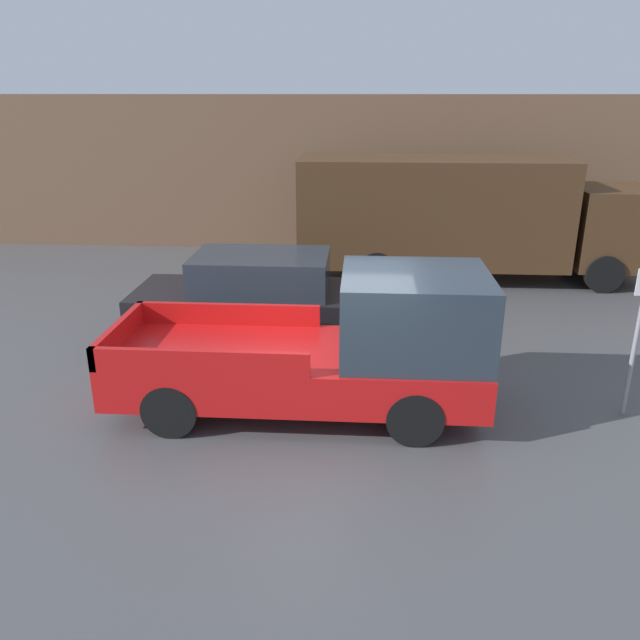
{
  "coord_description": "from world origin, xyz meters",
  "views": [
    {
      "loc": [
        0.43,
        -8.31,
        4.66
      ],
      "look_at": [
        -0.23,
        1.36,
        1.11
      ],
      "focal_mm": 35.0,
      "sensor_mm": 36.0,
      "label": 1
    }
  ],
  "objects_px": {
    "pickup_truck": "(338,348)",
    "car": "(257,295)",
    "delivery_truck": "(461,214)",
    "parking_sign": "(638,331)"
  },
  "relations": [
    {
      "from": "pickup_truck",
      "to": "delivery_truck",
      "type": "distance_m",
      "value": 8.18
    },
    {
      "from": "car",
      "to": "parking_sign",
      "type": "distance_m",
      "value": 6.83
    },
    {
      "from": "parking_sign",
      "to": "pickup_truck",
      "type": "bearing_deg",
      "value": -177.86
    },
    {
      "from": "car",
      "to": "delivery_truck",
      "type": "relative_size",
      "value": 0.54
    },
    {
      "from": "pickup_truck",
      "to": "car",
      "type": "bearing_deg",
      "value": 119.24
    },
    {
      "from": "pickup_truck",
      "to": "car",
      "type": "relative_size",
      "value": 1.16
    },
    {
      "from": "pickup_truck",
      "to": "delivery_truck",
      "type": "height_order",
      "value": "delivery_truck"
    },
    {
      "from": "delivery_truck",
      "to": "parking_sign",
      "type": "height_order",
      "value": "delivery_truck"
    },
    {
      "from": "car",
      "to": "delivery_truck",
      "type": "bearing_deg",
      "value": 44.46
    },
    {
      "from": "car",
      "to": "parking_sign",
      "type": "height_order",
      "value": "parking_sign"
    }
  ]
}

